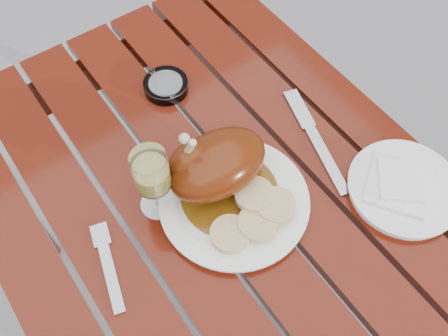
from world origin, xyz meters
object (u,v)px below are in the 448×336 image
at_px(dinner_plate, 234,202).
at_px(ashtray, 166,86).
at_px(table, 234,287).
at_px(side_plate, 404,188).
at_px(wine_glass, 154,183).

distance_m(dinner_plate, ashtray, 0.31).
height_order(table, side_plate, side_plate).
relative_size(table, wine_glass, 7.67).
xyz_separation_m(side_plate, ashtray, (-0.23, 0.47, 0.00)).
height_order(dinner_plate, ashtray, ashtray).
xyz_separation_m(dinner_plate, ashtray, (0.05, 0.31, 0.00)).
bearing_deg(wine_glass, ashtray, 55.06).
relative_size(dinner_plate, ashtray, 2.91).
xyz_separation_m(table, ashtray, (0.06, 0.34, 0.39)).
bearing_deg(dinner_plate, side_plate, -30.32).
bearing_deg(dinner_plate, table, -116.51).
relative_size(dinner_plate, side_plate, 1.31).
relative_size(wine_glass, side_plate, 0.73).
bearing_deg(table, side_plate, -24.66).
distance_m(side_plate, ashtray, 0.53).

